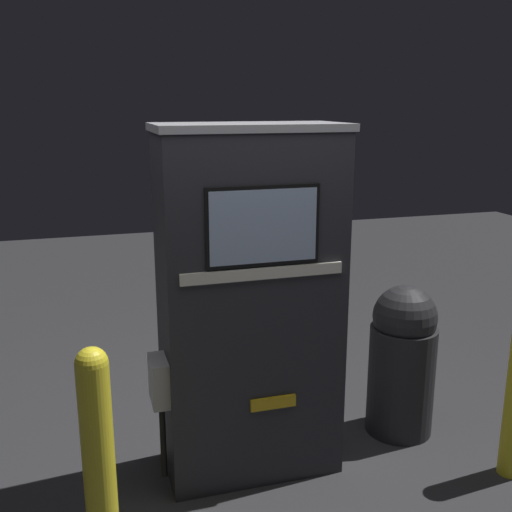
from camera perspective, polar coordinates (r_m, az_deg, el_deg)
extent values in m
plane|color=#2D2D30|center=(3.60, 0.59, -21.12)|extent=(14.00, 14.00, 0.00)
cube|color=#28282D|center=(3.55, -0.58, -12.76)|extent=(0.98, 0.49, 0.94)
cube|color=#28282D|center=(3.23, -0.62, 2.82)|extent=(0.98, 0.49, 1.01)
cube|color=#99999E|center=(3.16, -0.65, 12.19)|extent=(1.01, 0.52, 0.04)
cube|color=black|center=(2.98, 0.70, 2.85)|extent=(0.59, 0.01, 0.41)
cube|color=#9EB2D1|center=(2.98, 0.74, 2.82)|extent=(0.56, 0.01, 0.37)
cube|color=silver|center=(3.04, 0.71, -1.67)|extent=(0.86, 0.02, 0.06)
cube|color=gold|center=(3.33, 1.66, -13.81)|extent=(0.25, 0.02, 0.07)
cube|color=#99999E|center=(3.29, -9.23, -11.65)|extent=(0.09, 0.22, 0.25)
cylinder|color=black|center=(3.38, -8.83, -17.15)|extent=(0.03, 0.03, 0.40)
cylinder|color=yellow|center=(3.01, -14.75, -18.33)|extent=(0.15, 0.15, 0.97)
sphere|color=yellow|center=(2.78, -15.40, -9.83)|extent=(0.15, 0.15, 0.15)
cylinder|color=#232326|center=(4.05, 13.63, -11.36)|extent=(0.42, 0.42, 0.71)
sphere|color=#232326|center=(3.89, 14.00, -5.67)|extent=(0.40, 0.40, 0.40)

